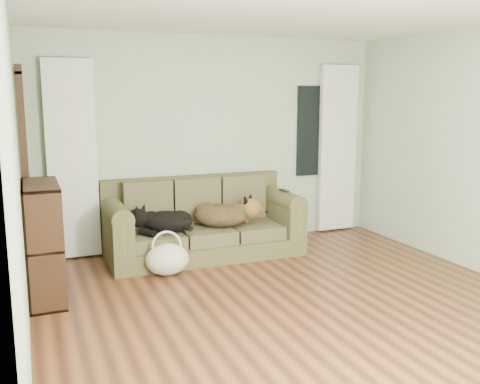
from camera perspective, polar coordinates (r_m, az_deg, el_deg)
name	(u,v)px	position (r m, az deg, el deg)	size (l,w,h in m)	color
floor	(307,313)	(4.82, 7.11, -12.65)	(5.00, 5.00, 0.00)	#3E2113
ceiling	(314,1)	(4.51, 7.88, 19.48)	(5.00, 5.00, 0.00)	white
wall_back	(212,142)	(6.76, -3.05, 5.39)	(4.50, 0.04, 2.60)	#A4B998
wall_left	(18,181)	(3.91, -22.62, 1.08)	(0.04, 5.00, 2.60)	#A4B998
curtain_left	(72,160)	(6.35, -17.48, 3.25)	(0.55, 0.08, 2.25)	white
curtain_right	(337,149)	(7.48, 10.35, 4.55)	(0.55, 0.08, 2.25)	white
window_pane	(314,131)	(7.33, 7.87, 6.46)	(0.50, 0.03, 1.20)	black
door_casing	(26,176)	(5.97, -21.91, 1.61)	(0.07, 0.60, 2.10)	black
sofa	(204,218)	(6.31, -3.89, -2.80)	(2.25, 0.97, 0.92)	#454222
dog_black_lab	(164,221)	(6.09, -8.10, -3.05)	(0.58, 0.41, 0.25)	black
dog_shepherd	(224,214)	(6.31, -1.71, -2.39)	(0.67, 0.48, 0.30)	black
tv_remote	(284,191)	(6.54, 4.75, 0.16)	(0.05, 0.18, 0.02)	black
tote_bag	(167,260)	(5.73, -7.78, -7.21)	(0.46, 0.36, 0.34)	beige
bookshelf	(43,246)	(5.28, -20.24, -5.43)	(0.33, 0.87, 1.09)	black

